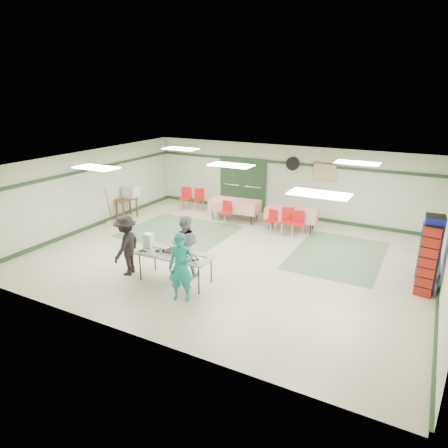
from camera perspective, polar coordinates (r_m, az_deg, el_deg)
The scene contains 40 objects.
floor at distance 11.84m, azimuth 0.91°, elevation -4.47°, with size 11.00×11.00×0.00m, color beige.
ceiling at distance 11.06m, azimuth 0.99°, elevation 8.50°, with size 11.00×11.00×0.00m, color white.
wall_back at distance 15.39m, azimuth 8.66°, elevation 6.08°, with size 11.00×11.00×0.00m, color beige.
wall_front at distance 7.90m, azimuth -14.22°, elevation -6.68°, with size 11.00×11.00×0.00m, color beige.
wall_left at distance 14.63m, azimuth -18.67°, elevation 4.64°, with size 9.00×9.00×0.00m, color beige.
trim_back at distance 15.22m, azimuth 8.75°, elevation 8.63°, with size 11.00×0.06×0.10m, color #203A20.
baseboard_back at distance 15.69m, azimuth 8.39°, elevation 1.46°, with size 11.00×0.06×0.12m, color #203A20.
trim_left at distance 14.46m, azimuth -18.87°, elevation 7.32°, with size 9.00×0.06×0.10m, color #203A20.
baseboard_left at distance 14.95m, azimuth -18.08°, elevation -0.16°, with size 9.00×0.06×0.12m, color #203A20.
baseboard_right at distance 10.74m, azimuth 28.23°, elevation -9.06°, with size 9.00×0.06×0.12m, color #203A20.
green_patch_a at distance 13.84m, azimuth -6.43°, elevation -1.08°, with size 3.50×3.00×0.01m, color #5C7D5B.
green_patch_b at distance 12.31m, azimuth 15.91°, elevation -4.28°, with size 2.50×3.50×0.01m, color #5C7D5B.
double_door_left at distance 16.24m, azimuth 1.18°, elevation 5.87°, with size 0.90×0.06×2.10m, color #939693.
double_door_right at distance 15.85m, azimuth 4.26°, elevation 5.49°, with size 0.90×0.06×2.10m, color #939693.
door_frame at distance 16.02m, azimuth 2.66°, elevation 5.67°, with size 2.00×0.03×2.15m, color #203A20.
wall_fan at distance 15.10m, azimuth 9.79°, elevation 8.49°, with size 0.50×0.50×0.10m, color black.
scroll_banner at distance 14.81m, azimuth 14.18°, elevation 7.21°, with size 0.80×0.02×0.60m, color #D9BB87.
serving_table at distance 10.07m, azimuth -7.04°, elevation -4.47°, with size 2.00×0.88×0.76m.
sheet_tray_right at distance 9.70m, azimuth -4.50°, elevation -4.98°, with size 0.56×0.42×0.02m, color silver.
sheet_tray_mid at distance 10.17m, azimuth -7.19°, elevation -3.92°, with size 0.62×0.47×0.02m, color silver.
sheet_tray_left at distance 10.26m, azimuth -10.28°, elevation -3.88°, with size 0.62×0.47×0.02m, color silver.
baking_pan at distance 10.05m, azimuth -6.94°, elevation -4.01°, with size 0.51×0.32×0.08m, color black.
foam_box_stack at distance 10.50m, azimuth -10.71°, elevation -2.33°, with size 0.23×0.21×0.37m, color white.
volunteer_teal at distance 9.17m, azimuth -6.15°, elevation -6.19°, with size 0.59×0.39×1.63m, color teal.
volunteer_grey at distance 10.44m, azimuth -5.57°, elevation -3.00°, with size 0.79×0.61×1.62m, color gray.
volunteer_dark at distance 10.70m, azimuth -13.78°, elevation -2.96°, with size 1.04×0.60×1.61m, color black.
dining_table_a at distance 14.05m, azimuth 9.60°, elevation 1.52°, with size 1.84×1.01×0.77m.
dining_table_b at distance 14.85m, azimuth 1.54°, elevation 2.71°, with size 1.89×0.96×0.77m.
chair_a at distance 13.52m, azimuth 9.10°, elevation 0.81°, with size 0.52×0.52×0.91m.
chair_b at distance 13.73m, azimuth 6.70°, elevation 0.83°, with size 0.43×0.43×0.78m.
chair_c at distance 13.42m, azimuth 10.56°, elevation 0.45°, with size 0.50×0.50×0.86m.
chair_d at distance 14.41m, azimuth 0.23°, elevation 2.01°, with size 0.45×0.45×0.85m.
chair_loose_a at distance 16.12m, azimuth -3.56°, elevation 3.85°, with size 0.55×0.55×0.88m.
chair_loose_b at distance 16.23m, azimuth -5.47°, elevation 4.00°, with size 0.50×0.50×0.92m.
crate_stack_blue_a at distance 11.40m, azimuth 27.28°, elevation -3.40°, with size 0.40×0.40×1.55m, color #182195.
crate_stack_red at distance 10.48m, azimuth 27.18°, elevation -4.66°, with size 0.38×0.38×1.75m, color maroon.
crate_stack_blue_b at distance 10.60m, azimuth 27.28°, elevation -3.89°, with size 0.42×0.42×1.93m, color #182195.
printer_table at distance 15.54m, azimuth -13.78°, elevation 3.10°, with size 0.63×0.85×0.74m.
office_printer at distance 15.67m, azimuth -13.16°, elevation 4.53°, with size 0.53×0.46×0.42m, color silver.
broom at distance 14.98m, azimuth -16.16°, elevation 2.53°, with size 0.03×0.03×1.30m, color brown.
Camera 1 is at (4.95, -9.69, 4.66)m, focal length 32.00 mm.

